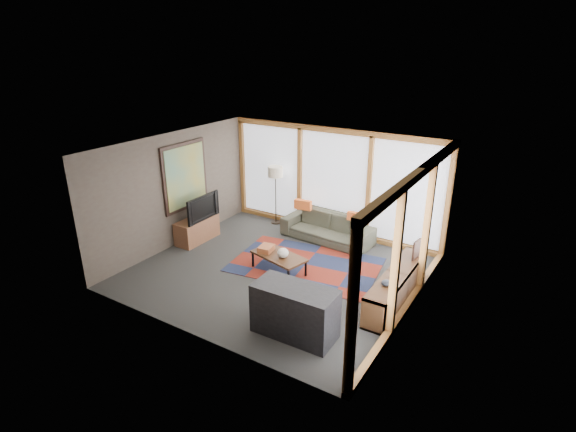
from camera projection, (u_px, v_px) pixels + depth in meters
The scene contains 17 objects.
ground at pixel (278, 272), 9.25m from camera, with size 5.50×5.50×0.00m, color #2A2927.
room_envelope at pixel (313, 198), 8.89m from camera, with size 5.52×5.02×2.62m.
rug at pixel (306, 264), 9.53m from camera, with size 3.03×1.95×0.01m, color maroon.
sofa at pixel (327, 228), 10.61m from camera, with size 2.18×0.85×0.64m, color #323327.
pillow_left at pixel (303, 205), 10.81m from camera, with size 0.42×0.13×0.23m, color #D75A22.
pillow_right at pixel (355, 217), 10.13m from camera, with size 0.37×0.11×0.20m, color #D75A22.
floor_lamp at pixel (276, 195), 11.45m from camera, with size 0.38×0.38×1.51m, color black, non-canonical shape.
coffee_table at pixel (279, 263), 9.18m from camera, with size 1.14×0.57×0.38m, color #351C0F, non-canonical shape.
book_stack at pixel (266, 248), 9.27m from camera, with size 0.26×0.33×0.11m, color #984C28.
vase at pixel (283, 253), 8.98m from camera, with size 0.23×0.23×0.20m, color beige.
bookshelf at pixel (397, 287), 8.13m from camera, with size 0.42×2.31×0.58m, color #351C0F, non-canonical shape.
bowl_a at pixel (387, 283), 7.59m from camera, with size 0.18×0.18×0.09m, color black.
bowl_b at pixel (394, 276), 7.81m from camera, with size 0.16×0.16×0.08m, color black.
shelf_picture at pixel (417, 249), 8.47m from camera, with size 0.04×0.29×0.38m, color black.
tv_console at pixel (197, 230), 10.60m from camera, with size 0.46×1.10×0.55m, color brown.
television at pixel (200, 207), 10.38m from camera, with size 1.03×0.14×0.59m, color black.
bar_counter at pixel (295, 311), 7.15m from camera, with size 1.34×0.63×0.85m, color black.
Camera 1 is at (4.49, -6.85, 4.46)m, focal length 28.00 mm.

